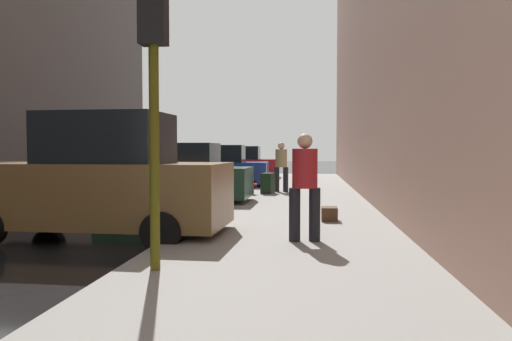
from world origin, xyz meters
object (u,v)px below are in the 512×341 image
parked_dark_green_sedan (177,176)px  duffel_bag (329,214)px  parked_blue_sedan (217,168)px  fire_hydrant (251,183)px  parked_red_hatchback (239,164)px  parked_bronze_suv (100,182)px  pedestrian_in_red_jacket (305,181)px  traffic_light (154,53)px  rolling_suitcase (268,183)px  pedestrian_in_tan_coat (281,164)px

parked_dark_green_sedan → duffel_bag: bearing=-40.4°
parked_blue_sedan → fire_hydrant: parked_blue_sedan is taller
parked_dark_green_sedan → parked_red_hatchback: bearing=90.0°
parked_bronze_suv → parked_blue_sedan: parked_bronze_suv is taller
parked_red_hatchback → duffel_bag: parked_red_hatchback is taller
pedestrian_in_red_jacket → parked_dark_green_sedan: bearing=121.8°
traffic_light → rolling_suitcase: bearing=87.3°
parked_red_hatchback → pedestrian_in_tan_coat: 9.33m
parked_dark_green_sedan → pedestrian_in_tan_coat: size_ratio=2.47×
parked_dark_green_sedan → rolling_suitcase: parked_dark_green_sedan is taller
parked_bronze_suv → pedestrian_in_red_jacket: size_ratio=2.73×
parked_blue_sedan → pedestrian_in_tan_coat: bearing=-42.6°
parked_bronze_suv → pedestrian_in_tan_coat: (2.75, 8.77, 0.07)m
parked_bronze_suv → fire_hydrant: bearing=76.8°
parked_blue_sedan → pedestrian_in_red_jacket: pedestrian_in_red_jacket is taller
fire_hydrant → rolling_suitcase: rolling_suitcase is taller
traffic_light → pedestrian_in_red_jacket: traffic_light is taller
fire_hydrant → rolling_suitcase: (0.54, 0.29, -0.01)m
pedestrian_in_red_jacket → duffel_bag: size_ratio=3.89×
parked_dark_green_sedan → parked_red_hatchback: size_ratio=1.00×
parked_bronze_suv → duffel_bag: size_ratio=10.61×
duffel_bag → parked_red_hatchback: bearing=104.5°
parked_bronze_suv → pedestrian_in_red_jacket: parked_bronze_suv is taller
parked_red_hatchback → parked_blue_sedan: bearing=-90.0°
parked_blue_sedan → parked_red_hatchback: bearing=90.0°
pedestrian_in_tan_coat → parked_dark_green_sedan: bearing=-128.2°
parked_dark_green_sedan → rolling_suitcase: size_ratio=4.06×
pedestrian_in_red_jacket → rolling_suitcase: size_ratio=1.64×
fire_hydrant → pedestrian_in_red_jacket: pedestrian_in_red_jacket is taller
pedestrian_in_tan_coat → parked_blue_sedan: bearing=137.4°
rolling_suitcase → duffel_bag: 6.48m
parked_dark_green_sedan → parked_blue_sedan: same height
traffic_light → parked_dark_green_sedan: bearing=103.1°
rolling_suitcase → duffel_bag: bearing=-74.1°
pedestrian_in_red_jacket → rolling_suitcase: 8.70m
parked_bronze_suv → parked_red_hatchback: bearing=90.0°
parked_blue_sedan → pedestrian_in_red_jacket: (3.64, -11.89, 0.26)m
parked_bronze_suv → duffel_bag: parked_bronze_suv is taller
fire_hydrant → pedestrian_in_red_jacket: 8.51m
traffic_light → pedestrian_in_tan_coat: bearing=85.5°
parked_bronze_suv → parked_blue_sedan: (0.00, 11.30, -0.18)m
duffel_bag → pedestrian_in_tan_coat: bearing=101.1°
parked_blue_sedan → rolling_suitcase: size_ratio=4.09×
parked_red_hatchback → rolling_suitcase: (2.35, -9.68, -0.36)m
fire_hydrant → rolling_suitcase: 0.62m
fire_hydrant → duffel_bag: (2.32, -5.94, -0.21)m
traffic_light → pedestrian_in_red_jacket: bearing=49.4°
parked_blue_sedan → traffic_light: traffic_light is taller
pedestrian_in_tan_coat → pedestrian_in_red_jacket: same height
parked_bronze_suv → parked_red_hatchback: (0.00, 17.67, -0.18)m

